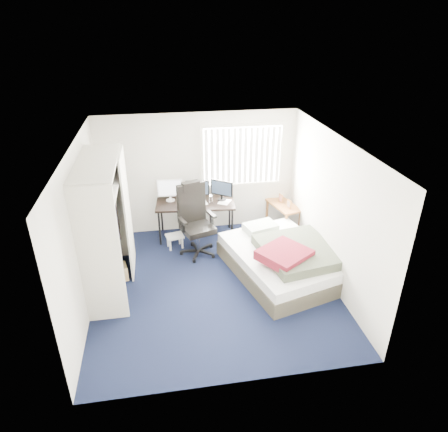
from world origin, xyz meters
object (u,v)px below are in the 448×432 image
object	(u,v)px
desk	(195,201)
office_chair	(196,227)
nightstand	(284,207)
bed	(284,259)

from	to	relation	value
desk	office_chair	distance (m)	0.69
nightstand	bed	world-z (taller)	nightstand
office_chair	nightstand	xyz separation A→B (m)	(1.94, 0.61, -0.03)
desk	bed	size ratio (longest dim) A/B	0.66
desk	bed	bearing A→B (deg)	-49.46
bed	office_chair	bearing A→B (deg)	145.78
office_chair	bed	world-z (taller)	office_chair
office_chair	bed	size ratio (longest dim) A/B	0.57
office_chair	nightstand	distance (m)	2.03
nightstand	bed	distance (m)	1.69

